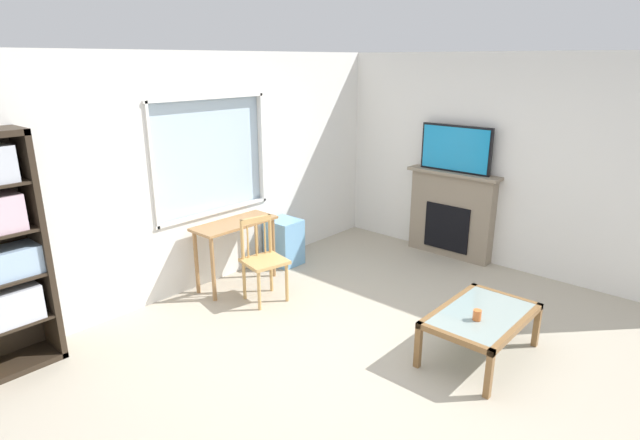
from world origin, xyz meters
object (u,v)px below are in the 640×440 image
wooden_chair (263,259)px  sippy_cup (477,315)px  desk_under_window (235,234)px  fireplace (451,214)px  tv (456,149)px  plastic_drawer_unit (284,242)px  coffee_table (481,319)px

wooden_chair → sippy_cup: wooden_chair is taller
desk_under_window → sippy_cup: bearing=-84.0°
fireplace → tv: bearing=180.0°
plastic_drawer_unit → tv: (1.65, -1.42, 1.13)m
fireplace → coffee_table: size_ratio=1.16×
tv → fireplace: bearing=-0.0°
plastic_drawer_unit → coffee_table: 2.83m
fireplace → sippy_cup: fireplace is taller
coffee_table → sippy_cup: size_ratio=11.70×
wooden_chair → tv: size_ratio=0.96×
desk_under_window → wooden_chair: size_ratio=1.09×
wooden_chair → plastic_drawer_unit: size_ratio=1.55×
plastic_drawer_unit → coffee_table: plastic_drawer_unit is taller
desk_under_window → coffee_table: bearing=-81.0°
wooden_chair → tv: 2.82m
desk_under_window → tv: bearing=-29.1°
tv → sippy_cup: bearing=-146.9°
coffee_table → wooden_chair: bearing=102.4°
coffee_table → plastic_drawer_unit: bearing=82.5°
wooden_chair → desk_under_window: bearing=84.0°
fireplace → sippy_cup: 2.60m
sippy_cup → coffee_table: bearing=7.8°
desk_under_window → fireplace: 2.83m
fireplace → coffee_table: 2.47m
wooden_chair → coffee_table: (0.49, -2.24, -0.10)m
sippy_cup → wooden_chair: bearing=98.7°
plastic_drawer_unit → sippy_cup: (-0.52, -2.82, 0.17)m
tv → wooden_chair: bearing=161.2°
plastic_drawer_unit → sippy_cup: 2.88m
desk_under_window → fireplace: size_ratio=0.80×
desk_under_window → tv: size_ratio=1.04×
desk_under_window → wooden_chair: bearing=-96.0°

